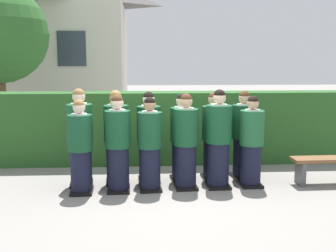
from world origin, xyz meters
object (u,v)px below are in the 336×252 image
object	(u,v)px
student_rear_row_5	(243,137)
wooden_bench	(331,165)
student_front_row_5	(252,144)
student_rear_row_0	(80,140)
student_front_row_0	(80,149)
student_rear_row_1	(116,139)
student_rear_row_2	(149,139)
student_front_row_4	(219,141)
student_front_row_1	(118,146)
student_front_row_2	(150,146)
student_rear_row_3	(182,139)
student_rear_row_4	(213,138)
student_front_row_3	(186,144)

from	to	relation	value
student_rear_row_5	wooden_bench	bearing A→B (deg)	-17.83
student_front_row_5	student_rear_row_0	xyz separation A→B (m)	(-2.96, 0.21, 0.06)
student_front_row_0	student_rear_row_1	size ratio (longest dim) A/B	0.93
student_rear_row_0	student_rear_row_2	xyz separation A→B (m)	(1.19, 0.15, -0.03)
student_front_row_0	student_front_row_4	world-z (taller)	student_front_row_4
student_front_row_1	student_rear_row_5	size ratio (longest dim) A/B	0.99
student_front_row_2	wooden_bench	bearing A→B (deg)	2.61
student_rear_row_0	student_rear_row_2	distance (m)	1.20
student_front_row_2	student_rear_row_1	xyz separation A→B (m)	(-0.59, 0.41, 0.04)
student_front_row_1	student_rear_row_3	xyz separation A→B (m)	(1.11, 0.56, -0.01)
student_front_row_4	wooden_bench	xyz separation A→B (m)	(2.02, 0.04, -0.46)
student_front_row_5	student_rear_row_5	xyz separation A→B (m)	(-0.03, 0.49, 0.03)
student_front_row_4	student_rear_row_0	size ratio (longest dim) A/B	1.00
student_front_row_1	student_rear_row_1	distance (m)	0.45
student_front_row_0	student_front_row_5	xyz separation A→B (m)	(2.90, 0.23, 0.01)
student_rear_row_0	student_rear_row_4	world-z (taller)	student_rear_row_0
student_front_row_4	student_front_row_3	bearing A→B (deg)	-176.62
student_front_row_3	student_rear_row_2	size ratio (longest dim) A/B	1.00
student_rear_row_0	student_rear_row_1	world-z (taller)	student_rear_row_0
student_front_row_3	student_rear_row_5	xyz separation A→B (m)	(1.12, 0.55, 0.00)
student_front_row_0	student_rear_row_2	size ratio (longest dim) A/B	0.95
student_front_row_5	student_front_row_4	bearing A→B (deg)	-177.53
student_front_row_1	student_rear_row_1	size ratio (longest dim) A/B	0.97
student_rear_row_5	wooden_bench	world-z (taller)	student_rear_row_5
student_front_row_0	student_rear_row_2	world-z (taller)	student_rear_row_2
student_rear_row_1	student_rear_row_3	size ratio (longest dim) A/B	1.04
student_rear_row_1	student_rear_row_5	size ratio (longest dim) A/B	1.02
student_front_row_4	student_rear_row_0	world-z (taller)	student_rear_row_0
student_front_row_5	student_rear_row_2	distance (m)	1.81
wooden_bench	student_front_row_5	bearing A→B (deg)	-179.25
student_rear_row_4	student_front_row_4	bearing A→B (deg)	-88.48
student_rear_row_3	wooden_bench	world-z (taller)	student_rear_row_3
student_front_row_5	student_rear_row_4	world-z (taller)	student_rear_row_4
student_front_row_3	student_rear_row_0	bearing A→B (deg)	171.59
student_front_row_4	student_rear_row_4	world-z (taller)	student_front_row_4
student_rear_row_4	student_front_row_0	bearing A→B (deg)	-163.54
student_front_row_1	student_front_row_4	world-z (taller)	student_front_row_4
student_front_row_0	student_front_row_1	world-z (taller)	student_front_row_1
student_front_row_3	student_front_row_5	xyz separation A→B (m)	(1.15, 0.06, -0.02)
student_front_row_2	student_rear_row_0	xyz separation A→B (m)	(-1.21, 0.34, 0.06)
student_front_row_5	student_rear_row_1	size ratio (longest dim) A/B	0.95
student_rear_row_1	student_rear_row_5	bearing A→B (deg)	5.14
student_rear_row_1	student_front_row_5	bearing A→B (deg)	-6.87
student_front_row_0	student_rear_row_1	distance (m)	0.76
student_rear_row_1	student_rear_row_0	bearing A→B (deg)	-173.38
student_rear_row_1	student_rear_row_3	world-z (taller)	student_rear_row_1
student_front_row_1	student_rear_row_2	xyz separation A→B (m)	(0.52, 0.52, 0.01)
student_front_row_1	student_front_row_5	distance (m)	2.29
student_rear_row_2	student_rear_row_3	distance (m)	0.59
student_front_row_2	student_rear_row_0	world-z (taller)	student_rear_row_0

